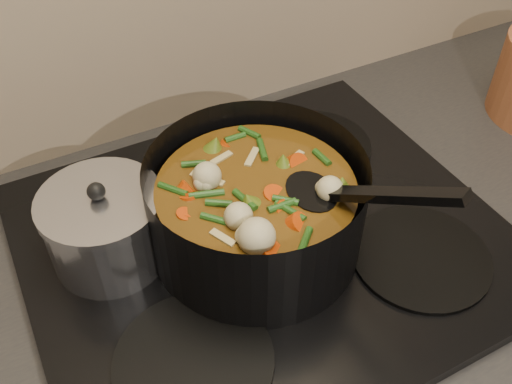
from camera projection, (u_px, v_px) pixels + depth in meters
name	position (u px, v px, depth m)	size (l,w,h in m)	color
stovetop	(265.00, 239.00, 0.78)	(0.62, 0.54, 0.03)	black
stockpot	(256.00, 210.00, 0.72)	(0.32, 0.36, 0.20)	black
saucepan	(106.00, 227.00, 0.71)	(0.15, 0.15, 0.12)	silver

